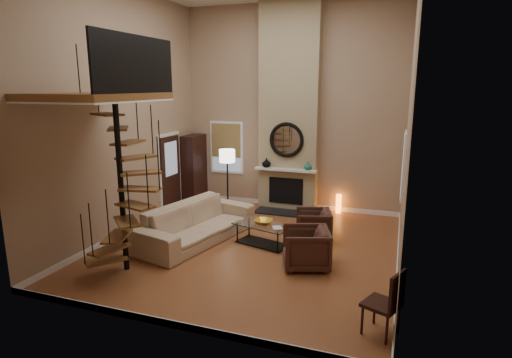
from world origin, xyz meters
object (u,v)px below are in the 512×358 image
(sofa, at_px, (197,223))
(side_chair, at_px, (388,301))
(hutch, at_px, (194,170))
(armchair_near, at_px, (317,225))
(armchair_far, at_px, (310,248))
(coffee_table, at_px, (263,232))
(accent_lamp, at_px, (339,204))
(floor_lamp, at_px, (227,161))

(sofa, height_order, side_chair, side_chair)
(hutch, height_order, armchair_near, hutch)
(side_chair, bearing_deg, armchair_far, 127.69)
(armchair_far, relative_size, coffee_table, 0.64)
(sofa, height_order, armchair_near, sofa)
(armchair_near, distance_m, accent_lamp, 2.25)
(hutch, xyz_separation_m, armchair_far, (4.18, -3.35, -0.60))
(armchair_near, xyz_separation_m, armchair_far, (0.15, -1.38, 0.00))
(coffee_table, xyz_separation_m, floor_lamp, (-1.64, 1.93, 1.13))
(coffee_table, distance_m, accent_lamp, 3.11)
(sofa, distance_m, armchair_far, 2.72)
(side_chair, bearing_deg, sofa, 149.44)
(hutch, distance_m, accent_lamp, 4.25)
(hutch, relative_size, sofa, 0.70)
(armchair_far, height_order, floor_lamp, floor_lamp)
(armchair_near, xyz_separation_m, floor_lamp, (-2.68, 1.30, 1.06))
(accent_lamp, bearing_deg, floor_lamp, -161.63)
(coffee_table, height_order, accent_lamp, accent_lamp)
(floor_lamp, xyz_separation_m, accent_lamp, (2.84, 0.94, -1.16))
(hutch, xyz_separation_m, sofa, (1.52, -2.82, -0.55))
(hutch, distance_m, coffee_table, 4.02)
(sofa, distance_m, accent_lamp, 4.08)
(sofa, relative_size, armchair_far, 3.41)
(hutch, distance_m, side_chair, 7.74)
(floor_lamp, bearing_deg, sofa, -85.32)
(coffee_table, bearing_deg, sofa, -171.63)
(floor_lamp, height_order, accent_lamp, floor_lamp)
(armchair_near, relative_size, armchair_far, 0.87)
(armchair_near, relative_size, coffee_table, 0.56)
(hutch, distance_m, sofa, 3.25)
(sofa, relative_size, floor_lamp, 1.69)
(accent_lamp, xyz_separation_m, side_chair, (1.48, -5.53, 0.28))
(accent_lamp, height_order, side_chair, side_chair)
(armchair_near, distance_m, coffee_table, 1.22)
(sofa, bearing_deg, coffee_table, -68.40)
(coffee_table, relative_size, side_chair, 1.40)
(armchair_near, bearing_deg, sofa, -87.94)
(sofa, distance_m, coffee_table, 1.48)
(sofa, height_order, coffee_table, sofa)
(accent_lamp, relative_size, side_chair, 0.53)
(sofa, xyz_separation_m, armchair_near, (2.51, 0.85, -0.04))
(accent_lamp, bearing_deg, armchair_near, -93.94)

